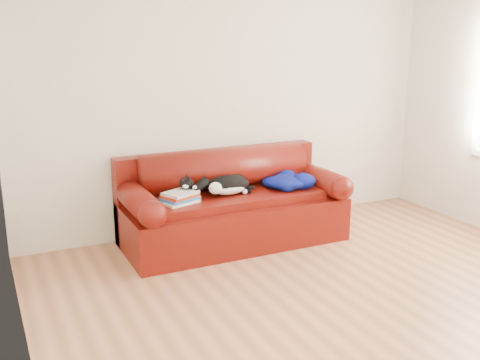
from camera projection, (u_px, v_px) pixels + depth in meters
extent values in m
plane|color=brown|center=(346.00, 300.00, 4.26)|extent=(4.50, 4.50, 0.00)
cube|color=beige|center=(234.00, 101.00, 5.68)|extent=(4.50, 0.02, 2.60)
cube|color=beige|center=(12.00, 161.00, 3.00)|extent=(0.02, 4.00, 2.60)
cube|color=#3E0208|center=(233.00, 221.00, 5.42)|extent=(2.10, 0.90, 0.42)
cube|color=#3E0208|center=(235.00, 199.00, 5.31)|extent=(1.66, 0.62, 0.10)
cylinder|color=black|center=(151.00, 268.00, 4.79)|extent=(0.06, 0.06, 0.05)
cylinder|color=black|center=(332.00, 235.00, 5.56)|extent=(0.06, 0.06, 0.05)
cylinder|color=black|center=(131.00, 243.00, 5.36)|extent=(0.06, 0.06, 0.05)
cylinder|color=black|center=(298.00, 217.00, 6.14)|extent=(0.06, 0.06, 0.05)
cube|color=#3E0208|center=(218.00, 191.00, 5.68)|extent=(2.10, 0.18, 0.85)
cylinder|color=#3E0208|center=(222.00, 168.00, 5.52)|extent=(1.70, 0.40, 0.40)
cylinder|color=#3E0208|center=(138.00, 200.00, 4.94)|extent=(0.24, 0.88, 0.24)
sphere|color=#3E0208|center=(152.00, 214.00, 4.56)|extent=(0.24, 0.24, 0.24)
cylinder|color=#3E0208|center=(316.00, 178.00, 5.72)|extent=(0.24, 0.88, 0.24)
sphere|color=#3E0208|center=(341.00, 188.00, 5.34)|extent=(0.24, 0.24, 0.24)
cube|color=#EBE9CB|center=(180.00, 201.00, 5.01)|extent=(0.36, 0.31, 0.02)
cube|color=white|center=(180.00, 201.00, 5.01)|extent=(0.34, 0.30, 0.02)
cube|color=#205AAF|center=(180.00, 198.00, 5.01)|extent=(0.36, 0.31, 0.02)
cube|color=white|center=(180.00, 198.00, 5.01)|extent=(0.34, 0.30, 0.02)
cube|color=#AF3314|center=(180.00, 196.00, 5.00)|extent=(0.35, 0.31, 0.02)
cube|color=white|center=(180.00, 196.00, 5.00)|extent=(0.34, 0.30, 0.02)
cube|color=silver|center=(180.00, 193.00, 5.00)|extent=(0.35, 0.31, 0.02)
cube|color=white|center=(180.00, 193.00, 5.00)|extent=(0.33, 0.30, 0.02)
ellipsoid|color=black|center=(227.00, 185.00, 5.26)|extent=(0.49, 0.36, 0.18)
ellipsoid|color=silver|center=(230.00, 190.00, 5.22)|extent=(0.33, 0.22, 0.11)
ellipsoid|color=silver|center=(215.00, 188.00, 5.12)|extent=(0.15, 0.14, 0.11)
ellipsoid|color=black|center=(237.00, 183.00, 5.36)|extent=(0.22, 0.22, 0.15)
ellipsoid|color=black|center=(204.00, 184.00, 5.06)|extent=(0.16, 0.15, 0.11)
ellipsoid|color=silver|center=(203.00, 187.00, 5.02)|extent=(0.08, 0.07, 0.05)
sphere|color=#BF7272|center=(202.00, 187.00, 5.01)|extent=(0.02, 0.02, 0.02)
cone|color=black|center=(207.00, 179.00, 5.03)|extent=(0.06, 0.05, 0.05)
cone|color=black|center=(203.00, 178.00, 5.07)|extent=(0.06, 0.05, 0.05)
cylinder|color=black|center=(246.00, 187.00, 5.41)|extent=(0.13, 0.14, 0.04)
sphere|color=silver|center=(214.00, 197.00, 5.10)|extent=(0.04, 0.04, 0.04)
sphere|color=silver|center=(245.00, 192.00, 5.28)|extent=(0.04, 0.04, 0.04)
ellipsoid|color=#09024E|center=(287.00, 181.00, 5.47)|extent=(0.48, 0.44, 0.14)
ellipsoid|color=#09024E|center=(303.00, 181.00, 5.46)|extent=(0.29, 0.26, 0.16)
ellipsoid|color=#09024E|center=(275.00, 182.00, 5.52)|extent=(0.30, 0.33, 0.10)
ellipsoid|color=#09024E|center=(287.00, 177.00, 5.60)|extent=(0.24, 0.20, 0.16)
ellipsoid|color=#09024E|center=(286.00, 186.00, 5.37)|extent=(0.19, 0.20, 0.10)
ellipsoid|color=silver|center=(297.00, 181.00, 5.42)|extent=(0.19, 0.10, 0.04)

